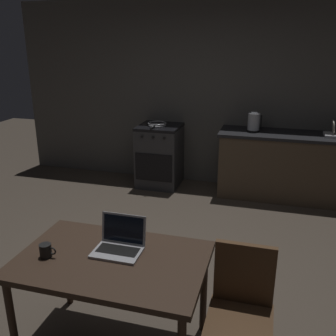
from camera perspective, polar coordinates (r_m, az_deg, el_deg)
name	(u,v)px	position (r m, az deg, el deg)	size (l,w,h in m)	color
ground_plane	(152,277)	(3.65, -2.48, -16.00)	(12.00, 12.00, 0.00)	#473D33
back_wall	(228,96)	(5.57, 8.96, 10.66)	(6.40, 0.10, 2.63)	#4F4D4A
kitchen_counter	(299,167)	(5.39, 19.14, 0.16)	(2.16, 0.64, 0.90)	#4C3D2D
stove_oven	(160,156)	(5.60, -1.26, 1.89)	(0.60, 0.62, 0.90)	#2D2D30
dining_table	(112,268)	(2.61, -8.42, -14.63)	(1.24, 0.80, 0.73)	#332319
chair	(241,306)	(2.55, 10.94, -19.68)	(0.40, 0.40, 0.89)	#4C331E
laptop	(119,244)	(2.63, -7.34, -11.33)	(0.32, 0.26, 0.23)	#99999E
electric_kettle	(254,122)	(5.24, 12.79, 6.75)	(0.19, 0.17, 0.26)	black
frying_pan	(157,124)	(5.46, -1.67, 6.63)	(0.27, 0.44, 0.05)	gray
coffee_mug	(46,251)	(2.66, -17.89, -11.73)	(0.12, 0.08, 0.09)	black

